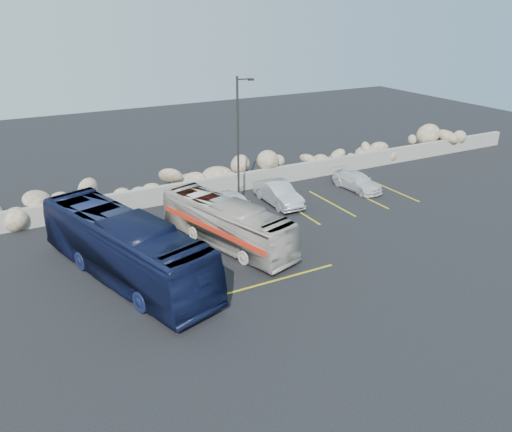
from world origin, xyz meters
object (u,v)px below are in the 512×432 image
lamppost (239,139)px  tour_coach (125,247)px  car_c (357,181)px  car_b (278,193)px  vintage_bus (227,223)px  car_a (236,204)px

lamppost → tour_coach: 10.78m
lamppost → car_c: (8.45, -1.16, -3.71)m
car_b → lamppost: bearing=157.4°
lamppost → car_c: 9.30m
lamppost → vintage_bus: 6.46m
lamppost → vintage_bus: size_ratio=0.92×
tour_coach → car_b: bearing=6.3°
vintage_bus → car_c: size_ratio=2.18×
vintage_bus → car_c: (11.55, 3.60, -0.64)m
vintage_bus → tour_coach: 5.69m
vintage_bus → car_a: vintage_bus is taller
car_b → vintage_bus: bearing=-144.4°
lamppost → car_a: (-0.82, -1.17, -3.66)m
car_c → lamppost: bearing=168.4°
car_a → car_c: size_ratio=0.93×
tour_coach → car_c: bearing=-2.2°
tour_coach → lamppost: bearing=16.3°
car_b → car_c: car_b is taller
vintage_bus → car_b: 6.60m
car_b → car_c: bearing=-1.2°
car_c → car_b: bearing=174.4°
lamppost → tour_coach: bearing=-146.5°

